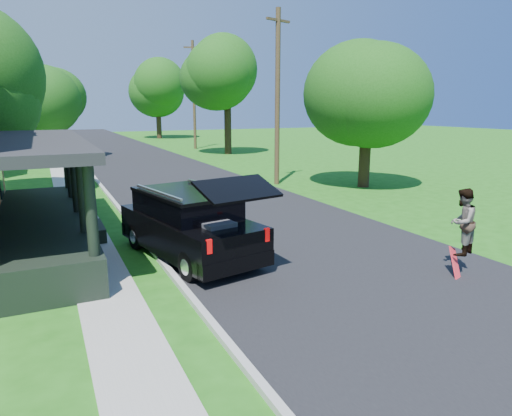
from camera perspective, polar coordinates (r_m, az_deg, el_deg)
name	(u,v)px	position (r m, az deg, el deg)	size (l,w,h in m)	color
ground	(354,275)	(11.47, 12.15, -8.16)	(140.00, 140.00, 0.00)	#1E5E12
street	(160,172)	(29.51, -11.96, 4.47)	(8.00, 120.00, 0.02)	black
curb	(92,176)	(28.87, -19.81, 3.83)	(0.15, 120.00, 0.12)	#A7A7A2
sidewalk	(64,177)	(28.78, -22.88, 3.56)	(1.30, 120.00, 0.03)	#97968F
black_suv	(190,224)	(12.38, -8.30, -1.99)	(2.92, 5.46, 2.42)	black
skateboarder	(462,222)	(11.96, 24.38, -1.59)	(0.96, 0.86, 1.63)	black
skateboard	(455,265)	(12.12, 23.63, -6.53)	(0.49, 0.56, 0.77)	red
tree_left_far	(45,93)	(38.67, -24.89, 12.87)	(6.39, 6.56, 7.78)	black
tree_right_near	(367,85)	(23.72, 13.74, 14.73)	(5.35, 5.18, 7.90)	black
tree_right_mid	(227,73)	(39.87, -3.70, 16.54)	(7.74, 7.86, 10.37)	black
tree_right_far	(157,84)	(60.92, -12.32, 14.93)	(8.37, 8.15, 10.49)	black
utility_pole_near	(277,96)	(23.88, 2.70, 13.76)	(1.54, 0.60, 8.75)	#3C301C
utility_pole_far	(194,94)	(45.11, -7.77, 13.92)	(1.64, 0.63, 10.05)	#3C301C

